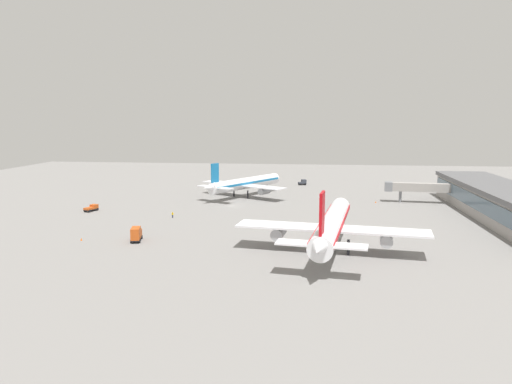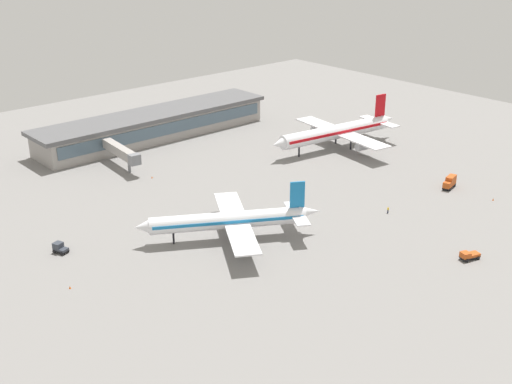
% 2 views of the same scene
% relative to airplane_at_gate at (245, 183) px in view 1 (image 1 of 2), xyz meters
% --- Properties ---
extents(ground, '(288.00, 288.00, 0.00)m').
position_rel_airplane_at_gate_xyz_m(ground, '(-19.52, 0.76, -4.77)').
color(ground, gray).
extents(terminal_building, '(85.16, 17.11, 8.80)m').
position_rel_airplane_at_gate_xyz_m(terminal_building, '(-30.14, -77.18, -0.28)').
color(terminal_building, '#9E9993').
rests_on(terminal_building, ground).
extents(airplane_at_gate, '(38.66, 32.41, 13.11)m').
position_rel_airplane_at_gate_xyz_m(airplane_at_gate, '(0.00, 0.00, 0.00)').
color(airplane_at_gate, white).
rests_on(airplane_at_gate, ground).
extents(airplane_taxiing, '(50.09, 40.48, 15.26)m').
position_rel_airplane_at_gate_xyz_m(airplane_taxiing, '(-67.94, -28.22, 0.78)').
color(airplane_taxiing, white).
rests_on(airplane_taxiing, ground).
extents(baggage_tug, '(3.11, 3.66, 2.30)m').
position_rel_airplane_at_gate_xyz_m(baggage_tug, '(32.77, -19.98, -3.61)').
color(baggage_tug, black).
rests_on(baggage_tug, ground).
extents(catering_truck, '(5.88, 3.21, 3.30)m').
position_rel_airplane_at_gate_xyz_m(catering_truck, '(-65.52, 15.82, -3.07)').
color(catering_truck, black).
rests_on(catering_truck, ground).
extents(pushback_tractor, '(4.77, 3.30, 1.90)m').
position_rel_airplane_at_gate_xyz_m(pushback_tractor, '(-32.61, 42.25, -3.80)').
color(pushback_tractor, black).
rests_on(pushback_tractor, ground).
extents(ground_crew_worker, '(0.48, 0.56, 1.67)m').
position_rel_airplane_at_gate_xyz_m(ground_crew_worker, '(-39.14, 15.15, -3.92)').
color(ground_crew_worker, '#1E2338').
rests_on(ground_crew_worker, ground).
extents(jet_bridge, '(4.88, 21.82, 6.74)m').
position_rel_airplane_at_gate_xyz_m(jet_bridge, '(-5.97, -58.43, 0.37)').
color(jet_bridge, '#9E9993').
rests_on(jet_bridge, ground).
extents(safety_cone_near_gate, '(0.44, 0.44, 0.60)m').
position_rel_airplane_at_gate_xyz_m(safety_cone_near_gate, '(-7.82, -45.02, -4.47)').
color(safety_cone_near_gate, '#EA590C').
rests_on(safety_cone_near_gate, ground).
extents(safety_cone_mid_apron, '(0.44, 0.44, 0.60)m').
position_rel_airplane_at_gate_xyz_m(safety_cone_mid_apron, '(-66.47, 28.60, -4.47)').
color(safety_cone_mid_apron, '#EA590C').
rests_on(safety_cone_mid_apron, ground).
extents(safety_cone_far_side, '(0.44, 0.44, 0.60)m').
position_rel_airplane_at_gate_xyz_m(safety_cone_far_side, '(38.43, -4.07, -4.47)').
color(safety_cone_far_side, '#EA590C').
rests_on(safety_cone_far_side, ground).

